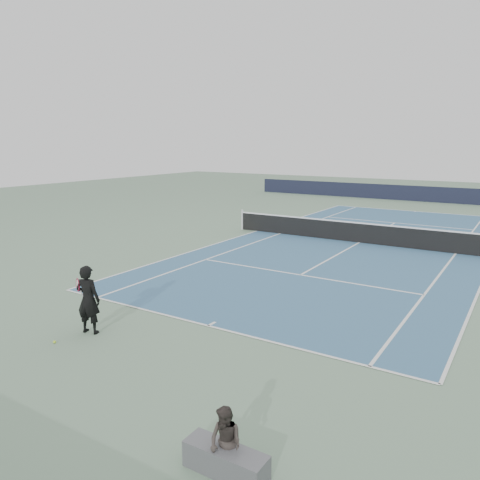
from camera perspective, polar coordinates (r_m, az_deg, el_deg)
The scene contains 7 objects.
ground at distance 22.35m, azimuth 14.34°, elevation -0.33°, with size 80.00×80.00×0.00m, color slate.
court_surface at distance 22.35m, azimuth 14.34°, elevation -0.32°, with size 10.97×23.77×0.01m, color #386286.
tennis_net at distance 22.25m, azimuth 14.40°, elevation 0.94°, with size 12.90×0.10×1.07m.
windscreen_far at distance 39.50m, azimuth 22.52°, elevation 5.15°, with size 30.00×0.25×1.20m, color black.
tennis_player at distance 11.92m, azimuth -18.02°, elevation -6.90°, with size 0.82×0.61×1.70m.
tennis_ball at distance 11.87m, azimuth -21.68°, elevation -11.47°, with size 0.07×0.07×0.07m, color #C6EA2F.
spectator_bench at distance 7.13m, azimuth -1.77°, elevation -24.39°, with size 1.28×0.60×1.06m.
Camera 1 is at (6.60, -20.86, 4.55)m, focal length 35.00 mm.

